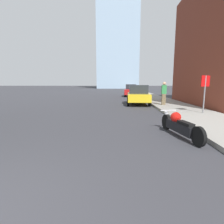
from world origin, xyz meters
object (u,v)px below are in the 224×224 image
(parked_car_yellow, at_px, (138,95))
(motorcycle, at_px, (179,125))
(parked_car_red, at_px, (131,90))
(stop_sign, at_px, (205,88))
(pedestrian, at_px, (164,93))

(parked_car_yellow, bearing_deg, motorcycle, -85.26)
(parked_car_red, bearing_deg, parked_car_yellow, -85.63)
(motorcycle, distance_m, stop_sign, 5.03)
(motorcycle, bearing_deg, pedestrian, 67.97)
(parked_car_red, distance_m, pedestrian, 11.95)
(parked_car_yellow, distance_m, pedestrian, 2.35)
(motorcycle, relative_size, parked_car_yellow, 0.62)
(motorcycle, xyz_separation_m, stop_sign, (2.70, 4.07, 1.19))
(parked_car_yellow, xyz_separation_m, stop_sign, (3.11, -5.36, 0.73))
(parked_car_yellow, xyz_separation_m, parked_car_red, (0.05, 10.40, 0.01))
(parked_car_red, distance_m, stop_sign, 16.07)
(motorcycle, height_order, stop_sign, stop_sign)
(pedestrian, bearing_deg, parked_car_red, 98.74)
(motorcycle, bearing_deg, parked_car_yellow, 80.72)
(motorcycle, bearing_deg, parked_car_red, 79.27)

